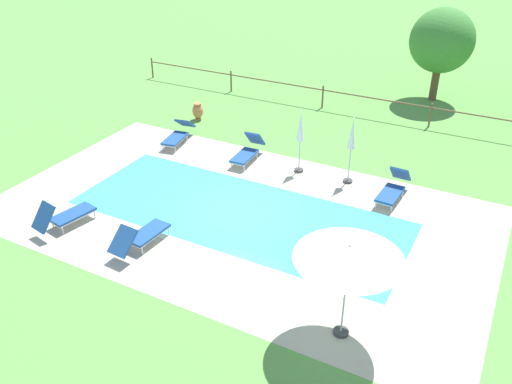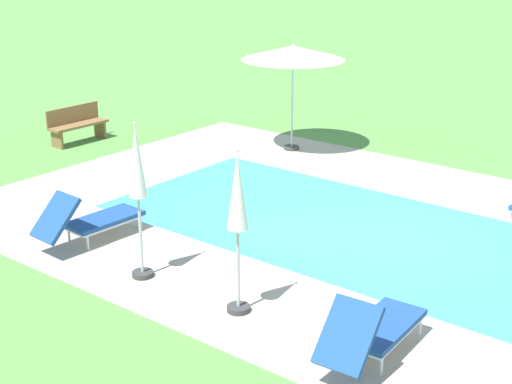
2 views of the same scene
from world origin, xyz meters
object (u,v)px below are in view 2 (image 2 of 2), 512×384
object	(u,v)px
patio_umbrella_closed_row_west	(238,203)
patio_umbrella_closed_row_mid_west	(137,174)
patio_umbrella_open_foreground	(293,53)
wooden_bench_lawn_side	(77,123)
sun_lounger_north_far	(374,329)
sun_lounger_north_near_steps	(91,219)

from	to	relation	value
patio_umbrella_closed_row_west	patio_umbrella_closed_row_mid_west	bearing A→B (deg)	1.87
patio_umbrella_open_foreground	wooden_bench_lawn_side	world-z (taller)	patio_umbrella_open_foreground
patio_umbrella_closed_row_west	wooden_bench_lawn_side	xyz separation A→B (m)	(8.51, -4.15, -1.10)
sun_lounger_north_far	wooden_bench_lawn_side	xyz separation A→B (m)	(10.53, -4.05, 0.08)
sun_lounger_north_near_steps	patio_umbrella_closed_row_west	xyz separation A→B (m)	(-3.46, 0.36, 1.18)
sun_lounger_north_near_steps	patio_umbrella_closed_row_mid_west	distance (m)	2.09
sun_lounger_north_near_steps	wooden_bench_lawn_side	xyz separation A→B (m)	(5.05, -3.79, 0.08)
patio_umbrella_closed_row_west	patio_umbrella_closed_row_mid_west	distance (m)	1.81
sun_lounger_north_far	patio_umbrella_open_foreground	xyz separation A→B (m)	(6.10, -6.75, 1.86)
sun_lounger_north_near_steps	patio_umbrella_closed_row_west	bearing A→B (deg)	174.05
patio_umbrella_open_foreground	wooden_bench_lawn_side	bearing A→B (deg)	31.36
sun_lounger_north_near_steps	patio_umbrella_open_foreground	bearing A→B (deg)	-84.52
sun_lounger_north_far	sun_lounger_north_near_steps	bearing A→B (deg)	-2.71
sun_lounger_north_near_steps	patio_umbrella_open_foreground	distance (m)	6.78
patio_umbrella_closed_row_west	sun_lounger_north_far	bearing A→B (deg)	-177.14
sun_lounger_north_near_steps	wooden_bench_lawn_side	world-z (taller)	sun_lounger_north_near_steps
sun_lounger_north_near_steps	wooden_bench_lawn_side	distance (m)	6.32
sun_lounger_north_near_steps	wooden_bench_lawn_side	size ratio (longest dim) A/B	1.28
sun_lounger_north_far	patio_umbrella_closed_row_mid_west	xyz separation A→B (m)	(3.83, 0.16, 1.22)
wooden_bench_lawn_side	sun_lounger_north_near_steps	bearing A→B (deg)	143.11
patio_umbrella_open_foreground	patio_umbrella_closed_row_mid_west	world-z (taller)	patio_umbrella_open_foreground
sun_lounger_north_far	wooden_bench_lawn_side	size ratio (longest dim) A/B	1.27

